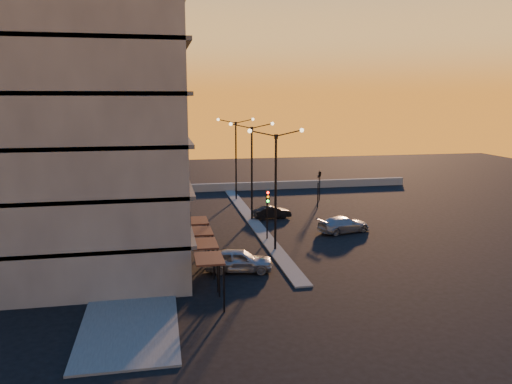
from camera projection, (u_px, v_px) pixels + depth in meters
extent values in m
plane|color=black|center=(275.00, 250.00, 39.07)|extent=(120.00, 120.00, 0.00)
cube|color=#52524F|center=(140.00, 243.00, 40.94)|extent=(5.00, 40.00, 0.12)
cube|color=#52524F|center=(252.00, 220.00, 48.70)|extent=(1.20, 36.00, 0.12)
cube|color=gray|center=(244.00, 186.00, 64.43)|extent=(44.00, 0.50, 1.00)
cylinder|color=#635D57|center=(82.00, 87.00, 36.05)|extent=(14.00, 14.00, 25.00)
cube|color=#635D57|center=(70.00, 86.00, 31.22)|extent=(14.00, 10.00, 25.00)
cylinder|color=black|center=(91.00, 233.00, 38.07)|extent=(14.16, 14.16, 2.40)
cube|color=black|center=(188.00, 215.00, 35.19)|extent=(0.15, 3.20, 1.20)
cylinder|color=black|center=(276.00, 194.00, 38.23)|extent=(0.18, 0.18, 9.00)
cube|color=black|center=(276.00, 137.00, 37.41)|extent=(0.25, 0.25, 0.35)
sphere|color=#FFE5B2|center=(250.00, 131.00, 36.95)|extent=(0.32, 0.32, 0.32)
sphere|color=#FFE5B2|center=(302.00, 130.00, 37.70)|extent=(0.32, 0.32, 0.32)
cylinder|color=black|center=(252.00, 175.00, 47.88)|extent=(0.18, 0.18, 9.00)
cube|color=black|center=(252.00, 129.00, 47.06)|extent=(0.25, 0.25, 0.35)
sphere|color=#FFE5B2|center=(231.00, 124.00, 46.60)|extent=(0.32, 0.32, 0.32)
sphere|color=#FFE5B2|center=(272.00, 124.00, 47.35)|extent=(0.32, 0.32, 0.32)
cylinder|color=black|center=(236.00, 162.00, 57.52)|extent=(0.18, 0.18, 9.00)
cube|color=black|center=(236.00, 123.00, 56.70)|extent=(0.25, 0.25, 0.35)
sphere|color=#FFE5B2|center=(218.00, 120.00, 56.24)|extent=(0.32, 0.32, 0.32)
sphere|color=#FFE5B2|center=(253.00, 119.00, 56.99)|extent=(0.32, 0.32, 0.32)
cylinder|color=black|center=(267.00, 221.00, 41.66)|extent=(0.12, 0.12, 3.20)
cube|color=black|center=(268.00, 197.00, 41.09)|extent=(0.28, 0.16, 1.00)
sphere|color=#FF0C05|center=(268.00, 193.00, 40.93)|extent=(0.20, 0.20, 0.20)
sphere|color=orange|center=(268.00, 197.00, 40.99)|extent=(0.20, 0.20, 0.20)
sphere|color=#0CFF26|center=(268.00, 201.00, 41.06)|extent=(0.20, 0.20, 0.20)
cylinder|color=black|center=(318.00, 195.00, 53.81)|extent=(0.12, 0.12, 2.80)
imported|color=black|center=(318.00, 179.00, 53.48)|extent=(0.13, 0.16, 0.80)
cylinder|color=black|center=(320.00, 188.00, 57.95)|extent=(0.12, 0.12, 2.80)
imported|color=black|center=(320.00, 173.00, 57.62)|extent=(0.42, 1.99, 0.80)
imported|color=gray|center=(239.00, 260.00, 34.22)|extent=(4.90, 2.62, 1.59)
imported|color=black|center=(272.00, 212.00, 49.38)|extent=(3.91, 1.85, 1.24)
imported|color=gray|center=(344.00, 225.00, 44.23)|extent=(5.16, 3.08, 1.40)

